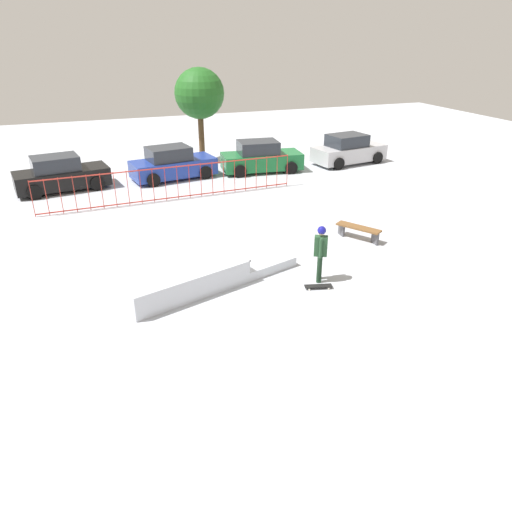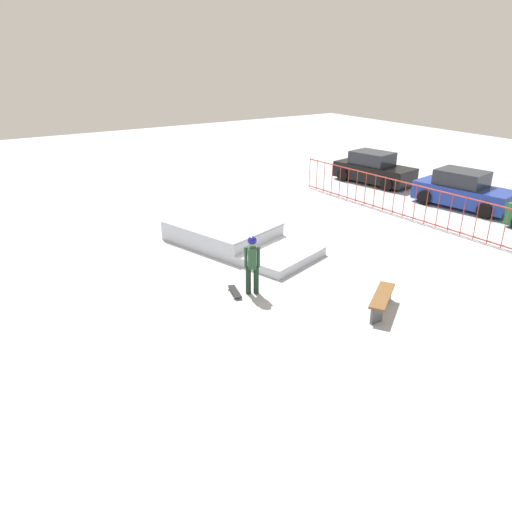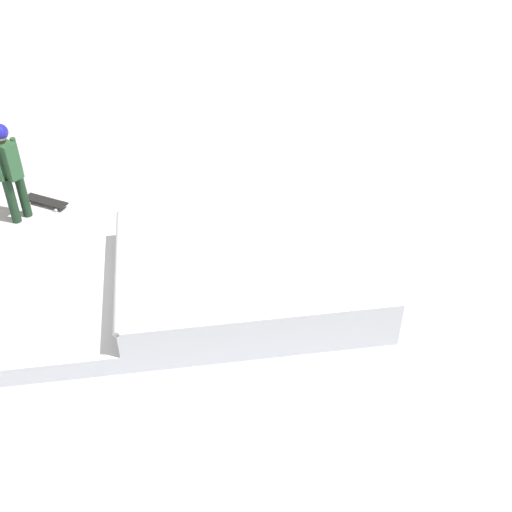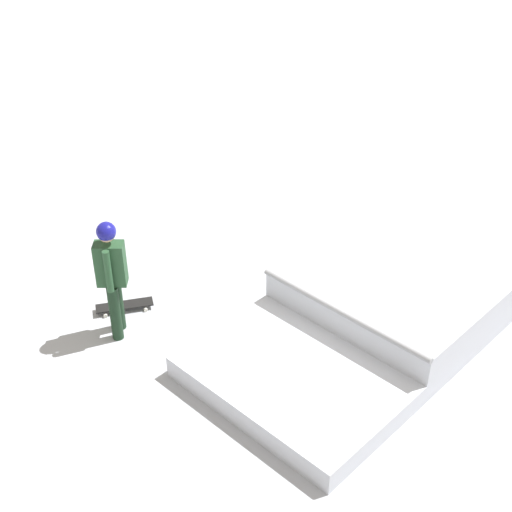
% 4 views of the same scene
% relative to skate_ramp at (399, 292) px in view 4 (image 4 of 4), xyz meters
% --- Properties ---
extents(ground_plane, '(60.00, 60.00, 0.00)m').
position_rel_skate_ramp_xyz_m(ground_plane, '(0.94, 0.07, -0.32)').
color(ground_plane, '#B2B7C1').
extents(skate_ramp, '(5.93, 4.08, 0.74)m').
position_rel_skate_ramp_xyz_m(skate_ramp, '(0.00, 0.00, 0.00)').
color(skate_ramp, silver).
rests_on(skate_ramp, ground).
extents(skater, '(0.44, 0.40, 1.73)m').
position_rel_skate_ramp_xyz_m(skater, '(3.60, -1.42, 0.69)').
color(skater, black).
rests_on(skater, ground).
extents(skateboard, '(0.82, 0.41, 0.09)m').
position_rel_skate_ramp_xyz_m(skateboard, '(3.37, -1.86, -0.24)').
color(skateboard, black).
rests_on(skateboard, ground).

